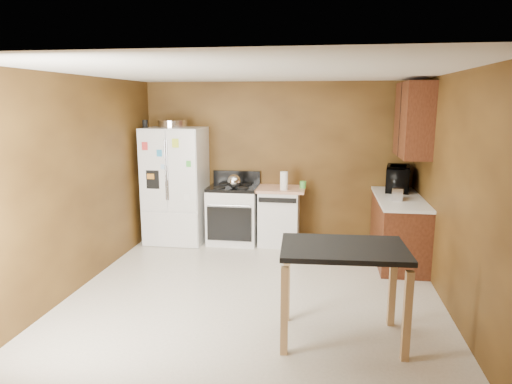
% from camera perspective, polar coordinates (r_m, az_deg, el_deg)
% --- Properties ---
extents(floor, '(4.50, 4.50, 0.00)m').
position_cam_1_polar(floor, '(5.44, -0.10, -12.55)').
color(floor, silver).
rests_on(floor, ground).
extents(ceiling, '(4.50, 4.50, 0.00)m').
position_cam_1_polar(ceiling, '(4.98, -0.11, 14.77)').
color(ceiling, white).
rests_on(ceiling, ground).
extents(wall_back, '(4.20, 0.00, 4.20)m').
position_cam_1_polar(wall_back, '(7.27, 2.59, 3.77)').
color(wall_back, brown).
rests_on(wall_back, ground).
extents(wall_front, '(4.20, 0.00, 4.20)m').
position_cam_1_polar(wall_front, '(2.93, -6.87, -7.63)').
color(wall_front, brown).
rests_on(wall_front, ground).
extents(wall_left, '(0.00, 4.50, 4.50)m').
position_cam_1_polar(wall_left, '(5.76, -21.22, 1.06)').
color(wall_left, brown).
rests_on(wall_left, ground).
extents(wall_right, '(0.00, 4.50, 4.50)m').
position_cam_1_polar(wall_right, '(5.18, 23.49, -0.18)').
color(wall_right, brown).
rests_on(wall_right, ground).
extents(roasting_pan, '(0.45, 0.45, 0.11)m').
position_cam_1_polar(roasting_pan, '(7.20, -10.39, 8.37)').
color(roasting_pan, silver).
rests_on(roasting_pan, refrigerator).
extents(pen_cup, '(0.08, 0.08, 0.12)m').
position_cam_1_polar(pen_cup, '(7.26, -13.70, 8.29)').
color(pen_cup, black).
rests_on(pen_cup, refrigerator).
extents(kettle, '(0.21, 0.21, 0.21)m').
position_cam_1_polar(kettle, '(6.94, -2.78, 1.35)').
color(kettle, silver).
rests_on(kettle, gas_range).
extents(paper_towel, '(0.15, 0.15, 0.27)m').
position_cam_1_polar(paper_towel, '(6.84, 3.52, 1.41)').
color(paper_towel, white).
rests_on(paper_towel, dishwasher).
extents(green_canister, '(0.12, 0.12, 0.11)m').
position_cam_1_polar(green_canister, '(7.02, 5.88, 0.93)').
color(green_canister, '#52B846').
rests_on(green_canister, dishwasher).
extents(toaster, '(0.19, 0.25, 0.17)m').
position_cam_1_polar(toaster, '(6.40, 17.32, -0.17)').
color(toaster, silver).
rests_on(toaster, right_cabinets).
extents(microwave, '(0.50, 0.66, 0.33)m').
position_cam_1_polar(microwave, '(7.04, 17.31, 1.51)').
color(microwave, black).
rests_on(microwave, right_cabinets).
extents(refrigerator, '(0.90, 0.80, 1.80)m').
position_cam_1_polar(refrigerator, '(7.28, -9.99, 0.84)').
color(refrigerator, white).
rests_on(refrigerator, ground).
extents(gas_range, '(0.76, 0.68, 1.10)m').
position_cam_1_polar(gas_range, '(7.19, -2.82, -2.70)').
color(gas_range, white).
rests_on(gas_range, ground).
extents(dishwasher, '(0.78, 0.63, 0.89)m').
position_cam_1_polar(dishwasher, '(7.12, 2.92, -2.94)').
color(dishwasher, white).
rests_on(dishwasher, ground).
extents(right_cabinets, '(0.63, 1.58, 2.45)m').
position_cam_1_polar(right_cabinets, '(6.61, 17.87, -0.52)').
color(right_cabinets, brown).
rests_on(right_cabinets, ground).
extents(island, '(1.17, 0.81, 0.91)m').
position_cam_1_polar(island, '(4.28, 10.84, -8.56)').
color(island, black).
rests_on(island, ground).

